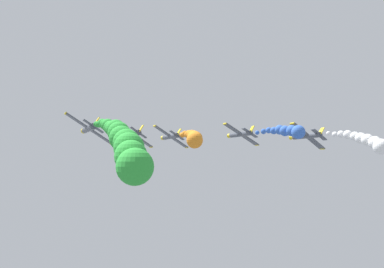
{
  "coord_description": "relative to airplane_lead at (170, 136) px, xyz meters",
  "views": [
    {
      "loc": [
        -35.38,
        -85.29,
        98.88
      ],
      "look_at": [
        0.0,
        0.0,
        105.47
      ],
      "focal_mm": 41.53,
      "sensor_mm": 36.0,
      "label": 1
    }
  ],
  "objects": [
    {
      "name": "airplane_left_inner",
      "position": [
        -11.22,
        -8.4,
        -0.29
      ],
      "size": [
        8.22,
        10.35,
        5.5
      ],
      "rotation": [
        0.0,
        0.57,
        0.0
      ],
      "color": "#474C56"
    },
    {
      "name": "airplane_left_outer",
      "position": [
        -22.02,
        -19.84,
        -0.36
      ],
      "size": [
        8.27,
        10.35,
        5.41
      ],
      "rotation": [
        0.0,
        0.56,
        0.0
      ],
      "color": "#474C56"
    },
    {
      "name": "smoke_trail_left_outer",
      "position": [
        -23.27,
        -50.12,
        -4.49
      ],
      "size": [
        4.43,
        32.23,
        8.79
      ],
      "color": "green"
    },
    {
      "name": "airplane_right_inner",
      "position": [
        13.05,
        -9.83,
        0.25
      ],
      "size": [
        8.51,
        10.35,
        4.99
      ],
      "rotation": [
        0.0,
        0.51,
        0.0
      ],
      "color": "#474C56"
    },
    {
      "name": "airplane_lead",
      "position": [
        0.0,
        0.0,
        0.0
      ],
      "size": [
        8.36,
        10.35,
        5.27
      ],
      "rotation": [
        0.0,
        0.55,
        0.0
      ],
      "color": "#474C56"
    },
    {
      "name": "smoke_trail_right_outer",
      "position": [
        22.1,
        -38.2,
        -2.53
      ],
      "size": [
        4.25,
        17.5,
        5.03
      ],
      "color": "white"
    },
    {
      "name": "smoke_trail_lead",
      "position": [
        -2.34,
        -19.28,
        -1.41
      ],
      "size": [
        5.76,
        18.39,
        4.31
      ],
      "color": "orange"
    },
    {
      "name": "airplane_right_outer",
      "position": [
        23.7,
        -19.36,
        -0.47
      ],
      "size": [
        8.11,
        10.35,
        5.68
      ],
      "rotation": [
        0.0,
        0.6,
        0.0
      ],
      "color": "#474C56"
    },
    {
      "name": "smoke_trail_right_inner",
      "position": [
        12.13,
        -29.05,
        -0.48
      ],
      "size": [
        3.11,
        17.46,
        3.06
      ],
      "color": "blue"
    }
  ]
}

